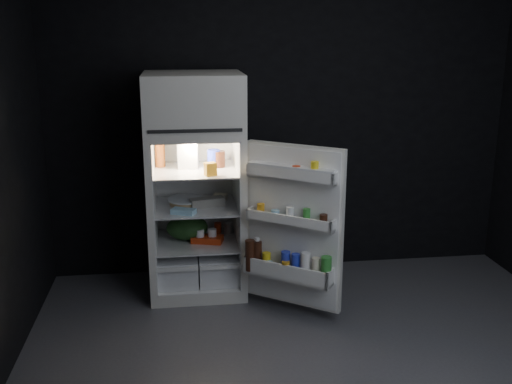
{
  "coord_description": "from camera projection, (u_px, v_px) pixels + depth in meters",
  "views": [
    {
      "loc": [
        -0.9,
        -3.37,
        2.11
      ],
      "look_at": [
        -0.32,
        1.0,
        0.9
      ],
      "focal_mm": 42.0,
      "sensor_mm": 36.0,
      "label": 1
    }
  ],
  "objects": [
    {
      "name": "wrapped_pkg",
      "position": [
        220.0,
        197.0,
        4.98
      ],
      "size": [
        0.13,
        0.12,
        0.05
      ],
      "primitive_type": "cube",
      "rotation": [
        0.0,
        0.0,
        -0.25
      ],
      "color": "beige",
      "rests_on": "refrigerator"
    },
    {
      "name": "amber_bottle",
      "position": [
        160.0,
        153.0,
        4.81
      ],
      "size": [
        0.1,
        0.1,
        0.22
      ],
      "primitive_type": "cylinder",
      "rotation": [
        0.0,
        0.0,
        0.43
      ],
      "color": "#AE521B",
      "rests_on": "refrigerator"
    },
    {
      "name": "small_can_red",
      "position": [
        218.0,
        228.0,
        5.08
      ],
      "size": [
        0.07,
        0.07,
        0.09
      ],
      "primitive_type": "cylinder",
      "rotation": [
        0.0,
        0.0,
        -0.2
      ],
      "color": "#BC3210",
      "rests_on": "refrigerator"
    },
    {
      "name": "egg_carton",
      "position": [
        207.0,
        202.0,
        4.79
      ],
      "size": [
        0.29,
        0.17,
        0.07
      ],
      "primitive_type": "cube",
      "rotation": [
        0.0,
        0.0,
        0.24
      ],
      "color": "gray",
      "rests_on": "refrigerator"
    },
    {
      "name": "small_carton",
      "position": [
        210.0,
        169.0,
        4.53
      ],
      "size": [
        0.1,
        0.09,
        0.1
      ],
      "primitive_type": "cube",
      "rotation": [
        0.0,
        0.0,
        0.34
      ],
      "color": "#C28316",
      "rests_on": "refrigerator"
    },
    {
      "name": "wall_front",
      "position": [
        467.0,
        274.0,
        1.91
      ],
      "size": [
        4.0,
        0.0,
        2.7
      ],
      "primitive_type": "cube",
      "color": "black",
      "rests_on": "ground"
    },
    {
      "name": "jam_jar",
      "position": [
        219.0,
        159.0,
        4.81
      ],
      "size": [
        0.12,
        0.12,
        0.13
      ],
      "primitive_type": "cylinder",
      "rotation": [
        0.0,
        0.0,
        0.21
      ],
      "color": "black",
      "rests_on": "refrigerator"
    },
    {
      "name": "small_can_silver",
      "position": [
        228.0,
        228.0,
        5.07
      ],
      "size": [
        0.08,
        0.08,
        0.09
      ],
      "primitive_type": "cylinder",
      "rotation": [
        0.0,
        0.0,
        -0.12
      ],
      "color": "silver",
      "rests_on": "refrigerator"
    },
    {
      "name": "flat_package",
      "position": [
        184.0,
        211.0,
        4.6
      ],
      "size": [
        0.2,
        0.16,
        0.04
      ],
      "primitive_type": "cube",
      "rotation": [
        0.0,
        0.0,
        -0.43
      ],
      "color": "#90C4DF",
      "rests_on": "refrigerator"
    },
    {
      "name": "fridge_door",
      "position": [
        292.0,
        230.0,
        4.39
      ],
      "size": [
        0.69,
        0.58,
        1.22
      ],
      "color": "white",
      "rests_on": "ground"
    },
    {
      "name": "refrigerator",
      "position": [
        195.0,
        177.0,
        4.8
      ],
      "size": [
        0.76,
        0.71,
        1.78
      ],
      "color": "white",
      "rests_on": "ground"
    },
    {
      "name": "pie",
      "position": [
        187.0,
        202.0,
        4.85
      ],
      "size": [
        0.36,
        0.36,
        0.04
      ],
      "primitive_type": "cylinder",
      "rotation": [
        0.0,
        0.0,
        0.38
      ],
      "color": "tan",
      "rests_on": "refrigerator"
    },
    {
      "name": "milk_jug",
      "position": [
        188.0,
        153.0,
        4.78
      ],
      "size": [
        0.17,
        0.17,
        0.24
      ],
      "primitive_type": "cube",
      "rotation": [
        0.0,
        0.0,
        -0.09
      ],
      "color": "white",
      "rests_on": "refrigerator"
    },
    {
      "name": "produce_bag",
      "position": [
        187.0,
        228.0,
        4.92
      ],
      "size": [
        0.4,
        0.36,
        0.2
      ],
      "primitive_type": "ellipsoid",
      "rotation": [
        0.0,
        0.0,
        -0.25
      ],
      "color": "#193815",
      "rests_on": "refrigerator"
    },
    {
      "name": "mayo_jar",
      "position": [
        214.0,
        158.0,
        4.81
      ],
      "size": [
        0.13,
        0.13,
        0.14
      ],
      "primitive_type": "cylinder",
      "rotation": [
        0.0,
        0.0,
        -0.37
      ],
      "color": "#2131B6",
      "rests_on": "refrigerator"
    },
    {
      "name": "floor",
      "position": [
        325.0,
        364.0,
        3.89
      ],
      "size": [
        4.0,
        3.4,
        0.0
      ],
      "primitive_type": "cube",
      "color": "#4F4F54",
      "rests_on": "ground"
    },
    {
      "name": "wall_back",
      "position": [
        282.0,
        119.0,
        5.16
      ],
      "size": [
        4.0,
        0.0,
        2.7
      ],
      "primitive_type": "cube",
      "color": "black",
      "rests_on": "ground"
    },
    {
      "name": "yogurt_tray",
      "position": [
        207.0,
        239.0,
        4.86
      ],
      "size": [
        0.28,
        0.2,
        0.05
      ],
      "primitive_type": "cube",
      "rotation": [
        0.0,
        0.0,
        -0.28
      ],
      "color": "#BC3210",
      "rests_on": "refrigerator"
    }
  ]
}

